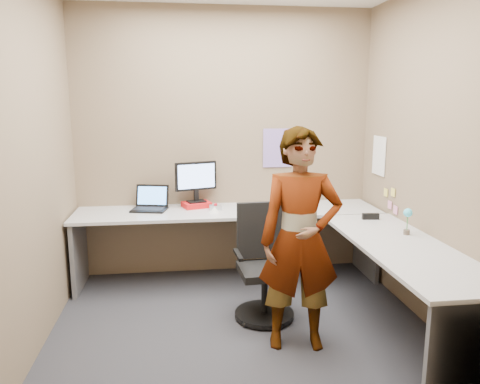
{
  "coord_description": "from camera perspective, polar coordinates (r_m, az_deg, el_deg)",
  "views": [
    {
      "loc": [
        -0.46,
        -3.47,
        1.79
      ],
      "look_at": [
        0.02,
        0.25,
        1.05
      ],
      "focal_mm": 35.0,
      "sensor_mm": 36.0,
      "label": 1
    }
  ],
  "objects": [
    {
      "name": "ground",
      "position": [
        3.93,
        0.15,
        -15.94
      ],
      "size": [
        3.0,
        3.0,
        0.0
      ],
      "primitive_type": "plane",
      "color": "#25252A",
      "rests_on": "ground"
    },
    {
      "name": "wall_back",
      "position": [
        4.81,
        -1.9,
        5.91
      ],
      "size": [
        3.0,
        0.0,
        3.0
      ],
      "primitive_type": "plane",
      "rotation": [
        1.57,
        0.0,
        0.0
      ],
      "color": "brown",
      "rests_on": "ground"
    },
    {
      "name": "wall_right",
      "position": [
        4.01,
        22.0,
        4.05
      ],
      "size": [
        0.0,
        2.7,
        2.7
      ],
      "primitive_type": "plane",
      "rotation": [
        1.57,
        0.0,
        -1.57
      ],
      "color": "brown",
      "rests_on": "ground"
    },
    {
      "name": "wall_left",
      "position": [
        3.64,
        -23.96,
        3.27
      ],
      "size": [
        0.0,
        2.7,
        2.7
      ],
      "primitive_type": "plane",
      "rotation": [
        1.57,
        0.0,
        1.57
      ],
      "color": "brown",
      "rests_on": "ground"
    },
    {
      "name": "desk",
      "position": [
        4.13,
        5.48,
        -5.78
      ],
      "size": [
        2.98,
        2.58,
        0.73
      ],
      "color": "#B6B6B6",
      "rests_on": "ground"
    },
    {
      "name": "paper_ream",
      "position": [
        4.71,
        -5.32,
        -1.54
      ],
      "size": [
        0.31,
        0.27,
        0.05
      ],
      "primitive_type": "cube",
      "rotation": [
        0.0,
        0.0,
        0.3
      ],
      "color": "red",
      "rests_on": "desk"
    },
    {
      "name": "monitor",
      "position": [
        4.68,
        -5.38,
        1.67
      ],
      "size": [
        0.42,
        0.18,
        0.4
      ],
      "rotation": [
        0.0,
        0.0,
        0.3
      ],
      "color": "black",
      "rests_on": "paper_ream"
    },
    {
      "name": "laptop",
      "position": [
        4.68,
        -10.85,
        -1.38
      ],
      "size": [
        0.38,
        0.34,
        0.23
      ],
      "rotation": [
        0.0,
        0.0,
        -0.23
      ],
      "color": "black",
      "rests_on": "desk"
    },
    {
      "name": "trackball_mouse",
      "position": [
        4.59,
        -3.0,
        -1.87
      ],
      "size": [
        0.12,
        0.08,
        0.07
      ],
      "color": "#B7B7BC",
      "rests_on": "desk"
    },
    {
      "name": "origami",
      "position": [
        4.47,
        -3.15,
        -2.16
      ],
      "size": [
        0.1,
        0.1,
        0.06
      ],
      "primitive_type": "cone",
      "color": "white",
      "rests_on": "desk"
    },
    {
      "name": "stapler",
      "position": [
        4.38,
        15.63,
        -2.88
      ],
      "size": [
        0.15,
        0.05,
        0.05
      ],
      "primitive_type": "cube",
      "rotation": [
        0.0,
        0.0,
        -0.1
      ],
      "color": "black",
      "rests_on": "desk"
    },
    {
      "name": "flower",
      "position": [
        3.95,
        19.76,
        -2.91
      ],
      "size": [
        0.07,
        0.07,
        0.22
      ],
      "color": "brown",
      "rests_on": "desk"
    },
    {
      "name": "calendar_purple",
      "position": [
        4.89,
        4.58,
        5.38
      ],
      "size": [
        0.3,
        0.01,
        0.4
      ],
      "primitive_type": "cube",
      "color": "#846BB7",
      "rests_on": "wall_back"
    },
    {
      "name": "calendar_white",
      "position": [
        4.81,
        16.59,
        4.26
      ],
      "size": [
        0.01,
        0.28,
        0.38
      ],
      "primitive_type": "cube",
      "color": "white",
      "rests_on": "wall_right"
    },
    {
      "name": "sticky_note_a",
      "position": [
        4.54,
        18.16,
        -0.05
      ],
      "size": [
        0.01,
        0.07,
        0.07
      ],
      "primitive_type": "cube",
      "color": "#F2E059",
      "rests_on": "wall_right"
    },
    {
      "name": "sticky_note_b",
      "position": [
        4.61,
        17.79,
        -1.51
      ],
      "size": [
        0.01,
        0.07,
        0.07
      ],
      "primitive_type": "cube",
      "color": "pink",
      "rests_on": "wall_right"
    },
    {
      "name": "sticky_note_c",
      "position": [
        4.51,
        18.42,
        -2.09
      ],
      "size": [
        0.01,
        0.07,
        0.07
      ],
      "primitive_type": "cube",
      "color": "pink",
      "rests_on": "wall_right"
    },
    {
      "name": "sticky_note_d",
      "position": [
        4.68,
        17.35,
        -0.05
      ],
      "size": [
        0.01,
        0.07,
        0.07
      ],
      "primitive_type": "cube",
      "color": "#F2E059",
      "rests_on": "wall_right"
    },
    {
      "name": "office_chair",
      "position": [
        3.95,
        2.83,
        -9.74
      ],
      "size": [
        0.49,
        0.49,
        0.93
      ],
      "rotation": [
        0.0,
        0.0,
        0.06
      ],
      "color": "black",
      "rests_on": "ground"
    },
    {
      "name": "person",
      "position": [
        3.38,
        7.33,
        -5.83
      ],
      "size": [
        0.63,
        0.45,
        1.61
      ],
      "primitive_type": "imported",
      "rotation": [
        0.0,
        0.0,
        -0.12
      ],
      "color": "#999399",
      "rests_on": "ground"
    }
  ]
}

